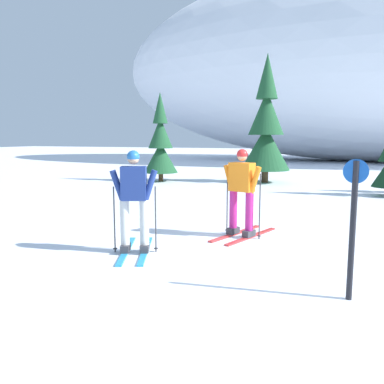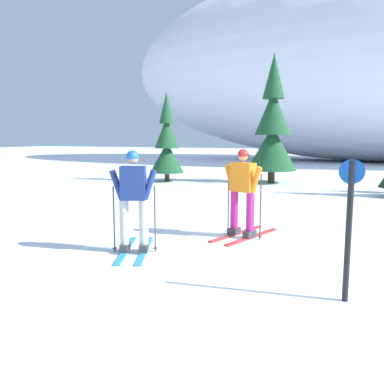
{
  "view_description": "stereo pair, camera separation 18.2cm",
  "coord_description": "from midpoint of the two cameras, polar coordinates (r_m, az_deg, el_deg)",
  "views": [
    {
      "loc": [
        1.11,
        -5.94,
        1.92
      ],
      "look_at": [
        -1.38,
        0.53,
        0.95
      ],
      "focal_mm": 37.01,
      "sensor_mm": 36.0,
      "label": 1
    },
    {
      "loc": [
        1.28,
        -5.87,
        1.92
      ],
      "look_at": [
        -1.38,
        0.53,
        0.95
      ],
      "focal_mm": 37.01,
      "sensor_mm": 36.0,
      "label": 2
    }
  ],
  "objects": [
    {
      "name": "pine_tree_far_left",
      "position": [
        17.2,
        -3.35,
        6.84
      ],
      "size": [
        1.47,
        1.47,
        3.81
      ],
      "color": "#47301E",
      "rests_on": "ground"
    },
    {
      "name": "trail_marker_post",
      "position": [
        4.93,
        22.68,
        -4.13
      ],
      "size": [
        0.28,
        0.07,
        1.67
      ],
      "color": "black",
      "rests_on": "ground"
    },
    {
      "name": "skier_orange_jacket",
      "position": [
        7.6,
        7.99,
        0.13
      ],
      "size": [
        0.99,
        1.76,
        1.69
      ],
      "color": "red",
      "rests_on": "ground"
    },
    {
      "name": "skier_navy_jacket",
      "position": [
        6.55,
        -7.63,
        -1.17
      ],
      "size": [
        1.0,
        1.68,
        1.7
      ],
      "color": "#2893CC",
      "rests_on": "ground"
    },
    {
      "name": "pine_tree_center_left",
      "position": [
        16.97,
        11.83,
        8.81
      ],
      "size": [
        2.05,
        2.05,
        5.32
      ],
      "color": "#47301E",
      "rests_on": "ground"
    },
    {
      "name": "ground_plane",
      "position": [
        6.32,
        10.73,
        -9.85
      ],
      "size": [
        120.0,
        120.0,
        0.0
      ],
      "primitive_type": "plane",
      "color": "white"
    }
  ]
}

